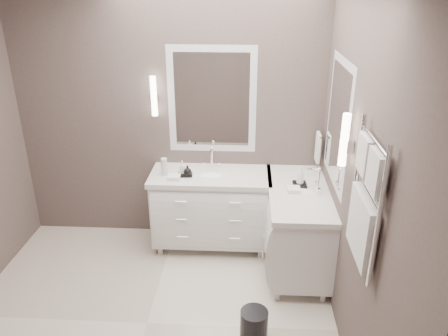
# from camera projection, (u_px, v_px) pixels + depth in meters

# --- Properties ---
(floor) EXTENTS (3.20, 3.00, 0.01)m
(floor) POSITION_uv_depth(u_px,v_px,m) (147.00, 323.00, 3.70)
(floor) COLOR silver
(floor) RESTS_ON ground
(wall_back) EXTENTS (3.20, 0.01, 2.70)m
(wall_back) POSITION_uv_depth(u_px,v_px,m) (169.00, 118.00, 4.54)
(wall_back) COLOR #514441
(wall_back) RESTS_ON floor
(wall_front) EXTENTS (3.20, 0.01, 2.70)m
(wall_front) POSITION_uv_depth(u_px,v_px,m) (44.00, 334.00, 1.79)
(wall_front) COLOR #514441
(wall_front) RESTS_ON floor
(wall_right) EXTENTS (0.01, 3.00, 2.70)m
(wall_right) POSITION_uv_depth(u_px,v_px,m) (358.00, 184.00, 3.08)
(wall_right) COLOR #514441
(wall_right) RESTS_ON floor
(vanity_back) EXTENTS (1.24, 0.59, 0.97)m
(vanity_back) POSITION_uv_depth(u_px,v_px,m) (211.00, 205.00, 4.61)
(vanity_back) COLOR white
(vanity_back) RESTS_ON floor
(vanity_right) EXTENTS (0.59, 1.24, 0.97)m
(vanity_right) POSITION_uv_depth(u_px,v_px,m) (297.00, 223.00, 4.27)
(vanity_right) COLOR white
(vanity_right) RESTS_ON floor
(mirror_back) EXTENTS (0.90, 0.02, 1.10)m
(mirror_back) POSITION_uv_depth(u_px,v_px,m) (212.00, 100.00, 4.42)
(mirror_back) COLOR white
(mirror_back) RESTS_ON wall_back
(mirror_right) EXTENTS (0.02, 0.90, 1.10)m
(mirror_right) POSITION_uv_depth(u_px,v_px,m) (338.00, 123.00, 3.74)
(mirror_right) COLOR white
(mirror_right) RESTS_ON wall_right
(sconce_back) EXTENTS (0.06, 0.06, 0.40)m
(sconce_back) POSITION_uv_depth(u_px,v_px,m) (154.00, 97.00, 4.38)
(sconce_back) COLOR white
(sconce_back) RESTS_ON wall_back
(sconce_right) EXTENTS (0.06, 0.06, 0.40)m
(sconce_right) POSITION_uv_depth(u_px,v_px,m) (344.00, 141.00, 3.19)
(sconce_right) COLOR white
(sconce_right) RESTS_ON wall_right
(towel_bar_corner) EXTENTS (0.03, 0.22, 0.30)m
(towel_bar_corner) POSITION_uv_depth(u_px,v_px,m) (318.00, 147.00, 4.42)
(towel_bar_corner) COLOR white
(towel_bar_corner) RESTS_ON wall_right
(towel_ladder) EXTENTS (0.06, 0.58, 0.90)m
(towel_ladder) POSITION_uv_depth(u_px,v_px,m) (365.00, 206.00, 2.70)
(towel_ladder) COLOR white
(towel_ladder) RESTS_ON wall_right
(waste_bin) EXTENTS (0.22, 0.22, 0.31)m
(waste_bin) POSITION_uv_depth(u_px,v_px,m) (254.00, 327.00, 3.45)
(waste_bin) COLOR black
(waste_bin) RESTS_ON floor
(amenity_tray_back) EXTENTS (0.15, 0.12, 0.02)m
(amenity_tray_back) POSITION_uv_depth(u_px,v_px,m) (185.00, 175.00, 4.42)
(amenity_tray_back) COLOR black
(amenity_tray_back) RESTS_ON vanity_back
(amenity_tray_right) EXTENTS (0.13, 0.17, 0.03)m
(amenity_tray_right) POSITION_uv_depth(u_px,v_px,m) (300.00, 185.00, 4.19)
(amenity_tray_right) COLOR black
(amenity_tray_right) RESTS_ON vanity_right
(water_bottle) EXTENTS (0.07, 0.07, 0.18)m
(water_bottle) POSITION_uv_depth(u_px,v_px,m) (164.00, 167.00, 4.41)
(water_bottle) COLOR silver
(water_bottle) RESTS_ON vanity_back
(soap_bottle_a) EXTENTS (0.06, 0.06, 0.13)m
(soap_bottle_a) POSITION_uv_depth(u_px,v_px,m) (182.00, 167.00, 4.41)
(soap_bottle_a) COLOR white
(soap_bottle_a) RESTS_ON amenity_tray_back
(soap_bottle_b) EXTENTS (0.10, 0.10, 0.10)m
(soap_bottle_b) POSITION_uv_depth(u_px,v_px,m) (188.00, 170.00, 4.36)
(soap_bottle_b) COLOR black
(soap_bottle_b) RESTS_ON amenity_tray_back
(soap_bottle_c) EXTENTS (0.08, 0.08, 0.18)m
(soap_bottle_c) POSITION_uv_depth(u_px,v_px,m) (300.00, 175.00, 4.15)
(soap_bottle_c) COLOR white
(soap_bottle_c) RESTS_ON amenity_tray_right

